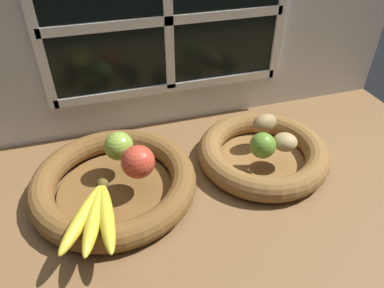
% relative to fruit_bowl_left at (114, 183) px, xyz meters
% --- Properties ---
extents(ground_plane, '(1.40, 0.90, 0.03)m').
position_rel_fruit_bowl_left_xyz_m(ground_plane, '(0.20, -0.03, -0.04)').
color(ground_plane, brown).
extents(back_wall, '(1.40, 0.05, 0.55)m').
position_rel_fruit_bowl_left_xyz_m(back_wall, '(0.20, 0.27, 0.25)').
color(back_wall, silver).
rests_on(back_wall, ground_plane).
extents(fruit_bowl_left, '(0.39, 0.39, 0.06)m').
position_rel_fruit_bowl_left_xyz_m(fruit_bowl_left, '(0.00, 0.00, 0.00)').
color(fruit_bowl_left, brown).
rests_on(fruit_bowl_left, ground_plane).
extents(fruit_bowl_right, '(0.34, 0.34, 0.06)m').
position_rel_fruit_bowl_left_xyz_m(fruit_bowl_right, '(0.38, 0.00, 0.00)').
color(fruit_bowl_right, brown).
rests_on(fruit_bowl_right, ground_plane).
extents(apple_red_right, '(0.08, 0.08, 0.08)m').
position_rel_fruit_bowl_left_xyz_m(apple_red_right, '(0.06, -0.03, 0.07)').
color(apple_red_right, '#CC422D').
rests_on(apple_red_right, fruit_bowl_left).
extents(apple_green_back, '(0.07, 0.07, 0.07)m').
position_rel_fruit_bowl_left_xyz_m(apple_green_back, '(0.03, 0.05, 0.07)').
color(apple_green_back, '#8CAD3D').
rests_on(apple_green_back, fruit_bowl_left).
extents(banana_bunch_front, '(0.12, 0.20, 0.03)m').
position_rel_fruit_bowl_left_xyz_m(banana_bunch_front, '(-0.05, -0.13, 0.05)').
color(banana_bunch_front, yellow).
rests_on(banana_bunch_front, fruit_bowl_left).
extents(potato_back, '(0.08, 0.06, 0.05)m').
position_rel_fruit_bowl_left_xyz_m(potato_back, '(0.41, 0.05, 0.06)').
color(potato_back, '#A38451').
rests_on(potato_back, fruit_bowl_right).
extents(potato_small, '(0.08, 0.08, 0.04)m').
position_rel_fruit_bowl_left_xyz_m(potato_small, '(0.42, -0.04, 0.05)').
color(potato_small, tan).
rests_on(potato_small, fruit_bowl_right).
extents(lime_near, '(0.06, 0.06, 0.06)m').
position_rel_fruit_bowl_left_xyz_m(lime_near, '(0.35, -0.04, 0.06)').
color(lime_near, olive).
rests_on(lime_near, fruit_bowl_right).
extents(chili_pepper, '(0.11, 0.04, 0.02)m').
position_rel_fruit_bowl_left_xyz_m(chili_pepper, '(0.40, -0.03, 0.04)').
color(chili_pepper, red).
rests_on(chili_pepper, fruit_bowl_right).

